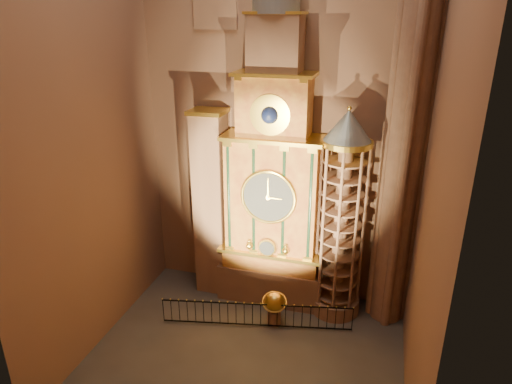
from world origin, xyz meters
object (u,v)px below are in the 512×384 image
(portrait_tower, at_px, (211,204))
(celestial_globe, at_px, (274,305))
(astronomical_clock, at_px, (273,183))
(iron_railing, at_px, (257,315))
(stair_turret, at_px, (341,219))

(portrait_tower, height_order, celestial_globe, portrait_tower)
(astronomical_clock, distance_m, iron_railing, 6.60)
(astronomical_clock, distance_m, portrait_tower, 3.73)
(portrait_tower, relative_size, stair_turret, 0.94)
(astronomical_clock, xyz_separation_m, portrait_tower, (-3.40, 0.02, -1.53))
(astronomical_clock, relative_size, stair_turret, 1.55)
(astronomical_clock, height_order, portrait_tower, astronomical_clock)
(celestial_globe, bearing_deg, astronomical_clock, 107.16)
(astronomical_clock, bearing_deg, iron_railing, -91.43)
(iron_railing, bearing_deg, astronomical_clock, 88.57)
(astronomical_clock, relative_size, portrait_tower, 1.64)
(celestial_globe, height_order, iron_railing, celestial_globe)
(iron_railing, bearing_deg, portrait_tower, 139.64)
(astronomical_clock, bearing_deg, stair_turret, -4.30)
(stair_turret, height_order, iron_railing, stair_turret)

